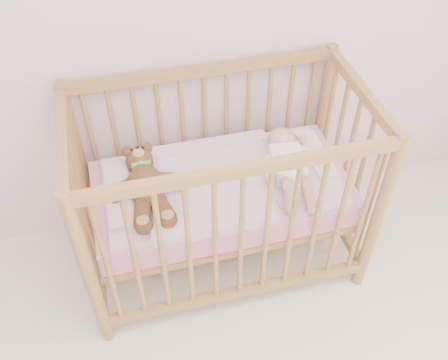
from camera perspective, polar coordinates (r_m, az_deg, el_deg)
name	(u,v)px	position (r m, az deg, el deg)	size (l,w,h in m)	color
crib	(221,191)	(2.42, -0.29, -1.22)	(1.36, 0.76, 1.00)	#A48045
mattress	(221,193)	(2.43, -0.29, -1.46)	(1.22, 0.62, 0.13)	pink
blanket	(221,182)	(2.38, -0.30, -0.21)	(1.10, 0.58, 0.06)	pink
baby	(288,162)	(2.39, 7.32, 2.07)	(0.27, 0.57, 0.14)	white
teddy_bear	(146,185)	(2.27, -8.88, -0.57)	(0.37, 0.52, 0.15)	brown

